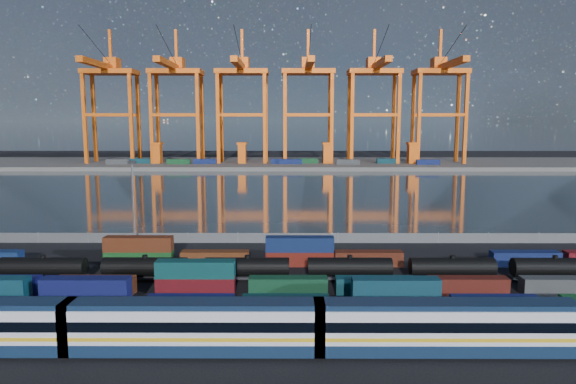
{
  "coord_description": "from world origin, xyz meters",
  "views": [
    {
      "loc": [
        0.39,
        -72.13,
        24.11
      ],
      "look_at": [
        0.0,
        30.0,
        10.0
      ],
      "focal_mm": 32.0,
      "sensor_mm": 36.0,
      "label": 1
    }
  ],
  "objects": [
    {
      "name": "distant_mountains",
      "position": [
        63.02,
        1600.0,
        220.29
      ],
      "size": [
        2470.0,
        1100.0,
        520.0
      ],
      "color": "#1E2630",
      "rests_on": "ground"
    },
    {
      "name": "straddle_carriers",
      "position": [
        -2.5,
        200.0,
        7.82
      ],
      "size": [
        140.0,
        7.0,
        11.1
      ],
      "color": "#EC5C10",
      "rests_on": "far_quay"
    },
    {
      "name": "far_quay",
      "position": [
        0.0,
        210.0,
        1.0
      ],
      "size": [
        700.0,
        70.0,
        2.0
      ],
      "primitive_type": "cube",
      "color": "#514F4C",
      "rests_on": "ground"
    },
    {
      "name": "quay_containers",
      "position": [
        -11.0,
        195.46,
        3.3
      ],
      "size": [
        172.58,
        10.99,
        2.6
      ],
      "color": "navy",
      "rests_on": "far_quay"
    },
    {
      "name": "waterfront_fence",
      "position": [
        -0.0,
        28.0,
        1.0
      ],
      "size": [
        160.12,
        0.12,
        2.2
      ],
      "color": "#595B5E",
      "rests_on": "ground"
    },
    {
      "name": "tanker_string",
      "position": [
        -6.06,
        3.22,
        2.03
      ],
      "size": [
        106.16,
        2.83,
        4.05
      ],
      "color": "black",
      "rests_on": "ground"
    },
    {
      "name": "yard_light_mast",
      "position": [
        -30.0,
        26.0,
        9.3
      ],
      "size": [
        1.6,
        0.4,
        16.6
      ],
      "color": "slate",
      "rests_on": "ground"
    },
    {
      "name": "gantry_cranes",
      "position": [
        -7.5,
        203.09,
        44.24
      ],
      "size": [
        202.76,
        53.3,
        72.18
      ],
      "color": "#EC5C10",
      "rests_on": "ground"
    },
    {
      "name": "harbor_water",
      "position": [
        0.0,
        105.0,
        0.01
      ],
      "size": [
        700.0,
        700.0,
        0.0
      ],
      "primitive_type": "plane",
      "color": "#28343A",
      "rests_on": "ground"
    },
    {
      "name": "container_row_mid",
      "position": [
        -1.79,
        -2.45,
        1.44
      ],
      "size": [
        116.21,
        2.25,
        4.79
      ],
      "color": "#45484B",
      "rests_on": "ground"
    },
    {
      "name": "container_row_north",
      "position": [
        5.24,
        11.83,
        1.85
      ],
      "size": [
        141.18,
        2.32,
        4.94
      ],
      "color": "#101F52",
      "rests_on": "ground"
    },
    {
      "name": "passenger_train",
      "position": [
        -9.58,
        -21.47,
        2.89
      ],
      "size": [
        79.14,
        3.35,
        5.75
      ],
      "color": "silver",
      "rests_on": "ground"
    },
    {
      "name": "ground",
      "position": [
        0.0,
        0.0,
        0.0
      ],
      "size": [
        700.0,
        700.0,
        0.0
      ],
      "primitive_type": "plane",
      "color": "black",
      "rests_on": "ground"
    },
    {
      "name": "container_row_south",
      "position": [
        -17.03,
        -10.3,
        1.81
      ],
      "size": [
        138.85,
        2.22,
        4.73
      ],
      "color": "#434648",
      "rests_on": "ground"
    }
  ]
}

